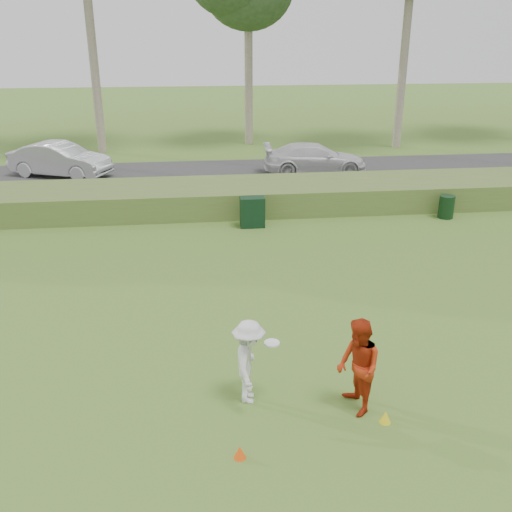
{
  "coord_description": "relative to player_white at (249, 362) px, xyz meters",
  "views": [
    {
      "loc": [
        -1.41,
        -8.0,
        6.13
      ],
      "look_at": [
        0.0,
        4.0,
        1.3
      ],
      "focal_mm": 40.0,
      "sensor_mm": 36.0,
      "label": 1
    }
  ],
  "objects": [
    {
      "name": "ground",
      "position": [
        0.54,
        -0.42,
        -0.78
      ],
      "size": [
        120.0,
        120.0,
        0.0
      ],
      "primitive_type": "plane",
      "color": "#406822",
      "rests_on": "ground"
    },
    {
      "name": "reed_strip",
      "position": [
        0.54,
        11.58,
        -0.33
      ],
      "size": [
        80.0,
        3.0,
        0.9
      ],
      "primitive_type": "cube",
      "color": "#496628",
      "rests_on": "ground"
    },
    {
      "name": "park_road",
      "position": [
        0.54,
        16.58,
        -0.75
      ],
      "size": [
        80.0,
        6.0,
        0.06
      ],
      "primitive_type": "cube",
      "color": "#2D2D2D",
      "rests_on": "ground"
    },
    {
      "name": "player_white",
      "position": [
        0.0,
        0.0,
        0.0
      ],
      "size": [
        0.89,
        1.08,
        1.55
      ],
      "rotation": [
        0.0,
        0.0,
        1.42
      ],
      "color": "silver",
      "rests_on": "ground"
    },
    {
      "name": "player_red",
      "position": [
        1.79,
        -0.5,
        0.08
      ],
      "size": [
        0.75,
        0.91,
        1.72
      ],
      "primitive_type": "imported",
      "rotation": [
        0.0,
        0.0,
        -1.44
      ],
      "color": "#AB290E",
      "rests_on": "ground"
    },
    {
      "name": "cone_orange",
      "position": [
        -0.3,
        -1.46,
        -0.67
      ],
      "size": [
        0.19,
        0.19,
        0.21
      ],
      "primitive_type": "cone",
      "color": "#F64C0C",
      "rests_on": "ground"
    },
    {
      "name": "cone_yellow",
      "position": [
        2.19,
        -0.9,
        -0.67
      ],
      "size": [
        0.2,
        0.2,
        0.22
      ],
      "primitive_type": "cone",
      "color": "yellow",
      "rests_on": "ground"
    },
    {
      "name": "utility_cabinet",
      "position": [
        1.11,
        9.47,
        -0.28
      ],
      "size": [
        0.81,
        0.51,
        1.0
      ],
      "primitive_type": "cube",
      "rotation": [
        0.0,
        0.0,
        -0.01
      ],
      "color": "black",
      "rests_on": "ground"
    },
    {
      "name": "trash_bin",
      "position": [
        7.9,
        9.62,
        -0.38
      ],
      "size": [
        0.63,
        0.63,
        0.79
      ],
      "primitive_type": "cylinder",
      "rotation": [
        0.0,
        0.0,
        -0.23
      ],
      "color": "black",
      "rests_on": "ground"
    },
    {
      "name": "car_mid",
      "position": [
        -6.53,
        17.15,
        0.02
      ],
      "size": [
        4.7,
        3.15,
        1.47
      ],
      "primitive_type": "imported",
      "rotation": [
        0.0,
        0.0,
        1.17
      ],
      "color": "silver",
      "rests_on": "park_road"
    },
    {
      "name": "car_right",
      "position": [
        4.7,
        16.38,
        -0.05
      ],
      "size": [
        4.68,
        2.16,
        1.32
      ],
      "primitive_type": "imported",
      "rotation": [
        0.0,
        0.0,
        1.5
      ],
      "color": "silver",
      "rests_on": "park_road"
    }
  ]
}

